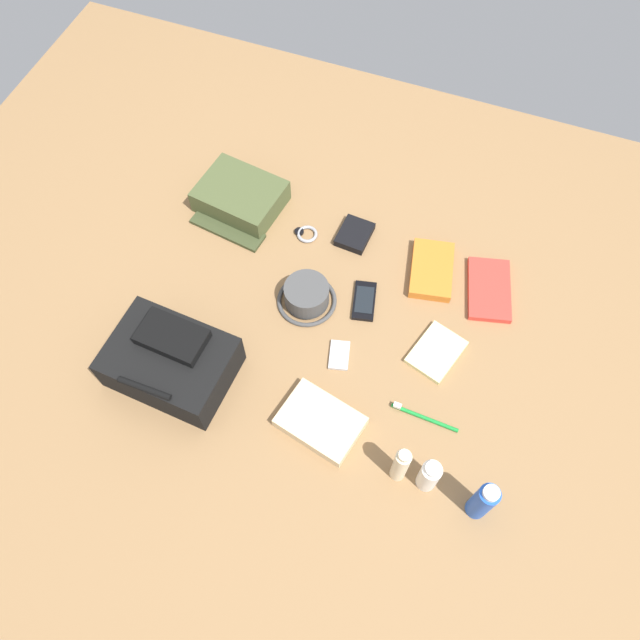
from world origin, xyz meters
The scene contains 16 objects.
ground_plane centered at (0.00, 0.00, -0.01)m, with size 2.64×2.02×0.02m, color olive.
backpack centered at (0.31, 0.26, 0.06)m, with size 0.32×0.24×0.14m.
toiletry_pouch centered at (0.38, -0.31, 0.04)m, with size 0.27×0.26×0.08m.
bucket_hat centered at (0.06, -0.06, 0.03)m, with size 0.17×0.17×0.07m.
deodorant_spray centered at (-0.52, 0.33, 0.08)m, with size 0.05×0.05×0.17m.
toothpaste_tube centered at (-0.39, 0.31, 0.06)m, with size 0.05×0.05×0.12m.
lotion_bottle centered at (-0.32, 0.31, 0.08)m, with size 0.04×0.04×0.16m.
paperback_novel centered at (-0.41, -0.28, 0.01)m, with size 0.16×0.22×0.02m.
travel_guidebook centered at (-0.24, -0.28, 0.01)m, with size 0.15×0.21×0.03m.
cell_phone centered at (-0.09, -0.12, 0.01)m, with size 0.09×0.13×0.01m.
media_player centered at (-0.08, 0.06, 0.01)m, with size 0.07×0.09×0.01m.
wristwatch centered at (0.15, -0.28, 0.01)m, with size 0.07×0.06×0.01m.
toothbrush centered at (-0.33, 0.15, 0.01)m, with size 0.18×0.02×0.02m.
wallet centered at (0.01, -0.32, 0.01)m, with size 0.09×0.11×0.02m, color black.
notepad centered at (-0.32, -0.03, 0.01)m, with size 0.11×0.15×0.02m, color beige.
folded_towel centered at (-0.10, 0.26, 0.02)m, with size 0.20×0.14×0.04m, color beige.
Camera 1 is at (-0.28, 0.75, 1.53)m, focal length 35.18 mm.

